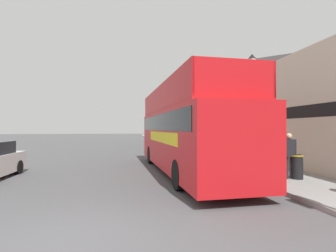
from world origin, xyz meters
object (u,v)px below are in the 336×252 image
at_px(tour_bus, 184,133).
at_px(lamp_post_third, 174,116).
at_px(lamp_post_nearest, 252,92).
at_px(litter_bin, 297,166).
at_px(parked_car_ahead_of_bus, 169,145).
at_px(lamp_post_second, 195,108).
at_px(pedestrian_second, 289,151).

bearing_deg(tour_bus, lamp_post_third, 78.43).
bearing_deg(tour_bus, lamp_post_nearest, -29.47).
distance_m(lamp_post_nearest, lamp_post_third, 16.84).
bearing_deg(lamp_post_nearest, litter_bin, -57.40).
distance_m(parked_car_ahead_of_bus, lamp_post_second, 3.99).
relative_size(tour_bus, parked_car_ahead_of_bus, 2.58).
xyz_separation_m(tour_bus, lamp_post_third, (2.57, 15.45, 1.54)).
distance_m(lamp_post_third, litter_bin, 18.63).
bearing_deg(parked_car_ahead_of_bus, pedestrian_second, -78.23).
height_order(parked_car_ahead_of_bus, litter_bin, parked_car_ahead_of_bus).
relative_size(lamp_post_second, litter_bin, 5.46).
height_order(tour_bus, lamp_post_nearest, lamp_post_nearest).
xyz_separation_m(lamp_post_third, litter_bin, (1.11, -18.40, -2.72)).
height_order(tour_bus, litter_bin, tour_bus).
relative_size(parked_car_ahead_of_bus, litter_bin, 4.70).
bearing_deg(pedestrian_second, tour_bus, 139.84).
bearing_deg(lamp_post_third, lamp_post_nearest, -89.62).
bearing_deg(lamp_post_second, pedestrian_second, -84.85).
height_order(parked_car_ahead_of_bus, lamp_post_second, lamp_post_second).
relative_size(pedestrian_second, lamp_post_nearest, 0.34).
xyz_separation_m(parked_car_ahead_of_bus, lamp_post_second, (1.61, -2.22, 2.90)).
bearing_deg(parked_car_ahead_of_bus, tour_bus, -95.48).
relative_size(lamp_post_nearest, litter_bin, 5.57).
distance_m(pedestrian_second, lamp_post_second, 10.23).
distance_m(tour_bus, lamp_post_third, 15.74).
bearing_deg(lamp_post_nearest, lamp_post_second, 91.14).
xyz_separation_m(tour_bus, lamp_post_nearest, (2.68, -1.39, 1.83)).
bearing_deg(pedestrian_second, parked_car_ahead_of_bus, 101.67).
relative_size(pedestrian_second, litter_bin, 1.88).
bearing_deg(lamp_post_second, tour_bus, -109.68).
relative_size(tour_bus, pedestrian_second, 6.46).
xyz_separation_m(tour_bus, litter_bin, (3.68, -2.95, -1.18)).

